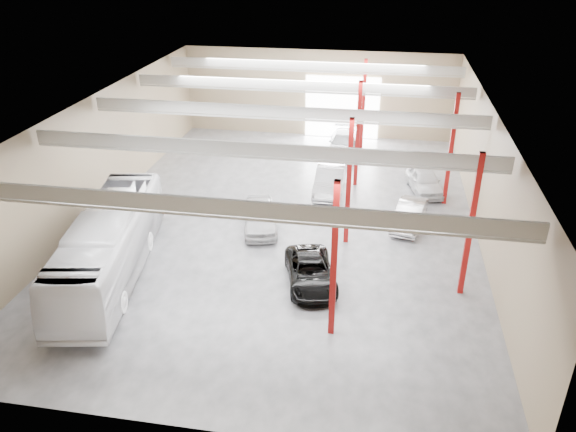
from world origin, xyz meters
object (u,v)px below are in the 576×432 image
(car_row_a, at_px, (260,216))
(car_right_near, at_px, (410,215))
(car_row_b, at_px, (330,180))
(black_sedan, at_px, (311,272))
(car_right_far, at_px, (424,180))
(coach_bus, at_px, (110,244))
(car_row_c, at_px, (343,143))

(car_row_a, height_order, car_right_near, car_row_a)
(car_right_near, bearing_deg, car_row_a, -156.20)
(car_row_b, bearing_deg, car_right_near, -38.89)
(black_sedan, relative_size, car_right_far, 1.08)
(coach_bus, xyz_separation_m, black_sedan, (9.75, 0.77, -1.02))
(black_sedan, distance_m, car_right_near, 8.45)
(car_right_far, bearing_deg, car_row_c, 120.40)
(black_sedan, xyz_separation_m, car_right_far, (5.86, 12.15, 0.09))
(coach_bus, bearing_deg, car_row_b, 40.81)
(car_row_b, distance_m, car_row_c, 7.51)
(black_sedan, xyz_separation_m, car_right_near, (4.81, 6.95, 0.04))
(car_row_c, bearing_deg, coach_bus, -117.69)
(car_row_c, xyz_separation_m, car_right_near, (4.75, -11.53, -0.08))
(black_sedan, height_order, car_row_b, car_row_b)
(car_row_b, xyz_separation_m, car_right_far, (6.07, 1.17, -0.10))
(car_row_a, relative_size, car_row_b, 0.90)
(coach_bus, distance_m, car_right_near, 16.51)
(car_right_far, bearing_deg, black_sedan, -127.84)
(car_row_a, bearing_deg, black_sedan, -68.98)
(coach_bus, distance_m, car_row_b, 15.16)
(black_sedan, bearing_deg, car_row_c, 75.00)
(coach_bus, relative_size, car_row_a, 2.61)
(black_sedan, height_order, car_right_far, car_right_far)
(black_sedan, bearing_deg, car_right_near, 40.52)
(black_sedan, distance_m, car_row_b, 10.99)
(black_sedan, distance_m, car_row_a, 6.33)
(car_row_c, height_order, car_right_near, car_row_c)
(car_row_c, height_order, car_right_far, car_row_c)
(car_row_a, distance_m, car_row_b, 6.71)
(car_right_far, bearing_deg, car_row_a, -155.80)
(coach_bus, xyz_separation_m, car_right_near, (14.56, 7.72, -0.98))
(coach_bus, height_order, car_right_near, coach_bus)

